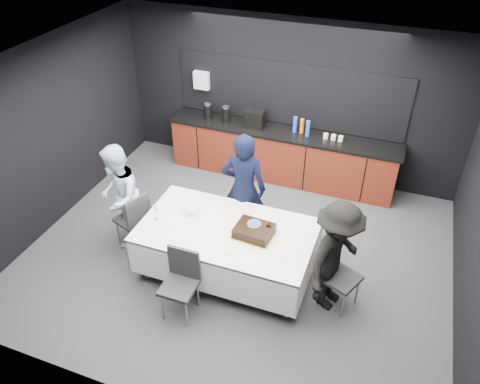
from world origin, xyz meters
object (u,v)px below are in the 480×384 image
plate_stack (192,210)px  person_left (119,197)px  chair_right (337,270)px  cake_assembly (254,231)px  person_right (336,257)px  champagne_flute (155,210)px  chair_left (135,217)px  person_center (244,189)px  party_table (227,237)px  chair_near (181,278)px

plate_stack → person_left: person_left is taller
chair_right → person_left: (-3.20, 0.09, 0.27)m
cake_assembly → chair_right: (1.12, -0.02, -0.31)m
cake_assembly → person_right: person_right is taller
plate_stack → champagne_flute: size_ratio=0.92×
champagne_flute → chair_left: size_ratio=0.24×
person_right → plate_stack: bearing=101.7°
chair_right → person_center: person_center is taller
chair_right → party_table: bearing=-179.6°
party_table → chair_near: (-0.29, -0.80, -0.11)m
plate_stack → champagne_flute: champagne_flute is taller
person_center → chair_right: bearing=144.4°
cake_assembly → plate_stack: cake_assembly is taller
party_table → person_left: (-1.71, 0.10, 0.17)m
plate_stack → chair_near: 1.05m
plate_stack → chair_near: chair_near is taller
chair_left → person_left: size_ratio=0.57×
champagne_flute → chair_left: 0.66m
chair_left → party_table: bearing=-2.3°
champagne_flute → person_right: bearing=2.1°
person_center → cake_assembly: bearing=110.3°
cake_assembly → person_right: 1.09m
chair_near → person_right: (1.75, 0.75, 0.26)m
champagne_flute → cake_assembly: bearing=7.0°
person_center → person_left: size_ratio=1.11×
plate_stack → party_table: bearing=-15.7°
plate_stack → person_right: 2.04m
cake_assembly → champagne_flute: size_ratio=2.42×
chair_near → person_right: 1.92m
party_table → chair_left: 1.47m
cake_assembly → party_table: bearing=-175.9°
plate_stack → person_right: (2.03, -0.21, -0.03)m
party_table → chair_near: 0.86m
cake_assembly → chair_left: size_ratio=0.59×
party_table → plate_stack: (-0.58, 0.16, 0.19)m
champagne_flute → chair_near: 1.04m
cake_assembly → chair_left: bearing=179.0°
party_table → person_right: size_ratio=1.45×
chair_left → person_center: bearing=27.5°
plate_stack → chair_left: (-0.89, -0.10, -0.30)m
chair_right → person_left: size_ratio=0.57×
person_center → champagne_flute: bearing=36.4°
champagne_flute → person_right: size_ratio=0.14×
chair_left → chair_right: bearing=-0.9°
cake_assembly → chair_right: bearing=-0.8°
champagne_flute → person_center: person_center is taller
person_left → cake_assembly: bearing=65.4°
plate_stack → chair_right: bearing=-4.2°
party_table → chair_right: bearing=0.4°
plate_stack → champagne_flute: bearing=-143.4°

